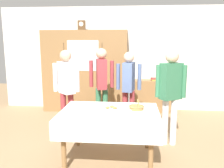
{
  "coord_description": "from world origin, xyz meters",
  "views": [
    {
      "loc": [
        0.36,
        -3.64,
        1.81
      ],
      "look_at": [
        0.0,
        0.2,
        1.11
      ],
      "focal_mm": 37.86,
      "sensor_mm": 36.0,
      "label": 1
    }
  ],
  "objects_px": {
    "tea_cup_mid_right": "(69,114)",
    "bread_basket": "(136,107)",
    "dining_table": "(109,118)",
    "tea_cup_far_left": "(128,112)",
    "tea_cup_near_right": "(77,110)",
    "book_stack": "(154,79)",
    "tea_cup_front_edge": "(80,114)",
    "person_behind_table_left": "(102,79)",
    "wall_cabinet": "(85,71)",
    "pastry_plate": "(111,108)",
    "spoon_front_edge": "(95,108)",
    "person_near_right_end": "(129,82)",
    "spoon_near_left": "(119,116)",
    "person_behind_table_right": "(171,88)",
    "person_by_cabinet": "(66,84)",
    "tea_cup_far_right": "(92,113)",
    "mantel_clock": "(82,25)",
    "bookshelf_low": "(154,96)"
  },
  "relations": [
    {
      "from": "bread_basket",
      "to": "pastry_plate",
      "type": "height_order",
      "value": "bread_basket"
    },
    {
      "from": "tea_cup_far_right",
      "to": "tea_cup_mid_right",
      "type": "bearing_deg",
      "value": -168.29
    },
    {
      "from": "person_by_cabinet",
      "to": "person_behind_table_right",
      "type": "bearing_deg",
      "value": -10.45
    },
    {
      "from": "tea_cup_far_left",
      "to": "person_by_cabinet",
      "type": "height_order",
      "value": "person_by_cabinet"
    },
    {
      "from": "tea_cup_near_right",
      "to": "pastry_plate",
      "type": "bearing_deg",
      "value": 20.53
    },
    {
      "from": "wall_cabinet",
      "to": "book_stack",
      "type": "relative_size",
      "value": 10.0
    },
    {
      "from": "tea_cup_front_edge",
      "to": "spoon_front_edge",
      "type": "distance_m",
      "value": 0.42
    },
    {
      "from": "tea_cup_near_right",
      "to": "bread_basket",
      "type": "distance_m",
      "value": 0.92
    },
    {
      "from": "spoon_near_left",
      "to": "person_behind_table_right",
      "type": "distance_m",
      "value": 1.21
    },
    {
      "from": "person_by_cabinet",
      "to": "tea_cup_far_right",
      "type": "bearing_deg",
      "value": -58.72
    },
    {
      "from": "bread_basket",
      "to": "tea_cup_near_right",
      "type": "bearing_deg",
      "value": -166.77
    },
    {
      "from": "person_near_right_end",
      "to": "tea_cup_near_right",
      "type": "bearing_deg",
      "value": -117.21
    },
    {
      "from": "wall_cabinet",
      "to": "person_behind_table_right",
      "type": "distance_m",
      "value": 2.72
    },
    {
      "from": "tea_cup_far_left",
      "to": "pastry_plate",
      "type": "xyz_separation_m",
      "value": [
        -0.26,
        0.2,
        -0.02
      ]
    },
    {
      "from": "person_behind_table_right",
      "to": "wall_cabinet",
      "type": "bearing_deg",
      "value": 134.13
    },
    {
      "from": "tea_cup_front_edge",
      "to": "person_behind_table_left",
      "type": "bearing_deg",
      "value": 87.44
    },
    {
      "from": "book_stack",
      "to": "person_by_cabinet",
      "type": "relative_size",
      "value": 0.13
    },
    {
      "from": "tea_cup_mid_right",
      "to": "bread_basket",
      "type": "bearing_deg",
      "value": 23.29
    },
    {
      "from": "tea_cup_near_right",
      "to": "person_near_right_end",
      "type": "height_order",
      "value": "person_near_right_end"
    },
    {
      "from": "wall_cabinet",
      "to": "tea_cup_far_left",
      "type": "distance_m",
      "value": 2.91
    },
    {
      "from": "pastry_plate",
      "to": "spoon_near_left",
      "type": "xyz_separation_m",
      "value": [
        0.14,
        -0.35,
        -0.01
      ]
    },
    {
      "from": "bookshelf_low",
      "to": "book_stack",
      "type": "xyz_separation_m",
      "value": [
        0.0,
        0.0,
        0.44
      ]
    },
    {
      "from": "tea_cup_mid_right",
      "to": "pastry_plate",
      "type": "height_order",
      "value": "tea_cup_mid_right"
    },
    {
      "from": "dining_table",
      "to": "person_behind_table_right",
      "type": "relative_size",
      "value": 0.89
    },
    {
      "from": "dining_table",
      "to": "person_behind_table_right",
      "type": "distance_m",
      "value": 1.24
    },
    {
      "from": "tea_cup_far_right",
      "to": "spoon_front_edge",
      "type": "bearing_deg",
      "value": 92.79
    },
    {
      "from": "dining_table",
      "to": "wall_cabinet",
      "type": "height_order",
      "value": "wall_cabinet"
    },
    {
      "from": "tea_cup_near_right",
      "to": "tea_cup_mid_right",
      "type": "height_order",
      "value": "same"
    },
    {
      "from": "spoon_near_left",
      "to": "spoon_front_edge",
      "type": "bearing_deg",
      "value": 138.0
    },
    {
      "from": "person_by_cabinet",
      "to": "pastry_plate",
      "type": "bearing_deg",
      "value": -41.55
    },
    {
      "from": "book_stack",
      "to": "spoon_near_left",
      "type": "bearing_deg",
      "value": -104.39
    },
    {
      "from": "tea_cup_mid_right",
      "to": "person_near_right_end",
      "type": "xyz_separation_m",
      "value": [
        0.81,
        1.66,
        0.18
      ]
    },
    {
      "from": "tea_cup_near_right",
      "to": "book_stack",
      "type": "bearing_deg",
      "value": 62.91
    },
    {
      "from": "person_near_right_end",
      "to": "pastry_plate",
      "type": "bearing_deg",
      "value": -100.86
    },
    {
      "from": "person_by_cabinet",
      "to": "bread_basket",
      "type": "bearing_deg",
      "value": -31.44
    },
    {
      "from": "tea_cup_front_edge",
      "to": "person_behind_table_left",
      "type": "distance_m",
      "value": 1.7
    },
    {
      "from": "bookshelf_low",
      "to": "spoon_front_edge",
      "type": "bearing_deg",
      "value": -114.43
    },
    {
      "from": "person_behind_table_right",
      "to": "person_behind_table_left",
      "type": "xyz_separation_m",
      "value": [
        -1.31,
        0.81,
        -0.0
      ]
    },
    {
      "from": "spoon_front_edge",
      "to": "person_by_cabinet",
      "type": "bearing_deg",
      "value": 129.8
    },
    {
      "from": "mantel_clock",
      "to": "book_stack",
      "type": "bearing_deg",
      "value": 1.59
    },
    {
      "from": "book_stack",
      "to": "person_behind_table_left",
      "type": "xyz_separation_m",
      "value": [
        -1.19,
        -1.19,
        0.16
      ]
    },
    {
      "from": "tea_cup_near_right",
      "to": "spoon_near_left",
      "type": "bearing_deg",
      "value": -13.68
    },
    {
      "from": "book_stack",
      "to": "person_behind_table_right",
      "type": "xyz_separation_m",
      "value": [
        0.11,
        -2.0,
        0.16
      ]
    },
    {
      "from": "dining_table",
      "to": "tea_cup_far_left",
      "type": "distance_m",
      "value": 0.31
    },
    {
      "from": "pastry_plate",
      "to": "person_near_right_end",
      "type": "relative_size",
      "value": 0.17
    },
    {
      "from": "tea_cup_mid_right",
      "to": "pastry_plate",
      "type": "xyz_separation_m",
      "value": [
        0.57,
        0.39,
        -0.02
      ]
    },
    {
      "from": "wall_cabinet",
      "to": "tea_cup_far_right",
      "type": "bearing_deg",
      "value": -76.38
    },
    {
      "from": "tea_cup_near_right",
      "to": "tea_cup_front_edge",
      "type": "xyz_separation_m",
      "value": [
        0.1,
        -0.19,
        0.0
      ]
    },
    {
      "from": "tea_cup_front_edge",
      "to": "spoon_front_edge",
      "type": "bearing_deg",
      "value": 70.11
    },
    {
      "from": "wall_cabinet",
      "to": "tea_cup_near_right",
      "type": "height_order",
      "value": "wall_cabinet"
    }
  ]
}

